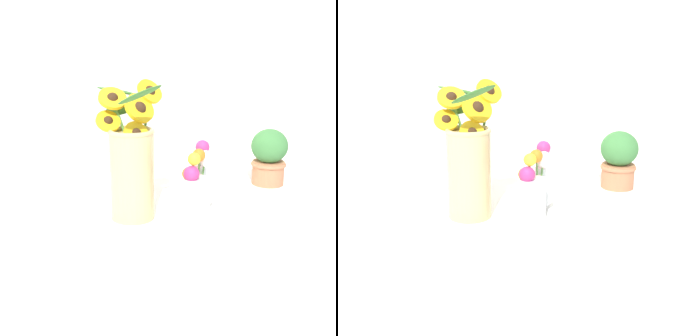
# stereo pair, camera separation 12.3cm
# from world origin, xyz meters

# --- Properties ---
(ground_plane) EXTENTS (6.00, 6.00, 0.00)m
(ground_plane) POSITION_xyz_m (0.00, 0.00, 0.00)
(ground_plane) COLOR white
(serving_tray) EXTENTS (0.46, 0.46, 0.02)m
(serving_tray) POSITION_xyz_m (-0.02, 0.04, 0.01)
(serving_tray) COLOR white
(serving_tray) RESTS_ON ground_plane
(mason_jar_sunflowers) EXTENTS (0.20, 0.24, 0.36)m
(mason_jar_sunflowers) POSITION_xyz_m (-0.11, 0.06, 0.17)
(mason_jar_sunflowers) COLOR #D1B77A
(mason_jar_sunflowers) RESTS_ON serving_tray
(vase_small_center) EXTENTS (0.07, 0.07, 0.18)m
(vase_small_center) POSITION_xyz_m (0.02, -0.04, 0.09)
(vase_small_center) COLOR white
(vase_small_center) RESTS_ON serving_tray
(vase_bulb_right) EXTENTS (0.10, 0.10, 0.18)m
(vase_bulb_right) POSITION_xyz_m (0.08, 0.02, 0.10)
(vase_bulb_right) COLOR white
(vase_bulb_right) RESTS_ON serving_tray
(potted_plant) EXTENTS (0.12, 0.12, 0.19)m
(potted_plant) POSITION_xyz_m (0.43, 0.10, 0.10)
(potted_plant) COLOR #B7704C
(potted_plant) RESTS_ON ground_plane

